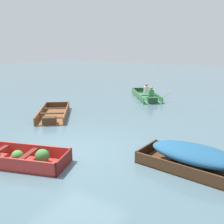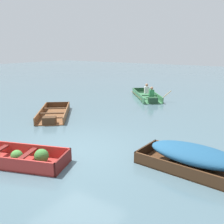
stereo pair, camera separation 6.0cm
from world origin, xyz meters
name	(u,v)px [view 1 (the left image)]	position (x,y,z in m)	size (l,w,h in m)	color
ground_plane	(76,151)	(0.00, 0.00, 0.00)	(80.00, 80.00, 0.00)	#47606B
dinghy_red_foreground	(12,157)	(-0.96, -1.58, 0.16)	(3.33, 2.07, 0.44)	#AD2D28
skiff_dark_varnish_near_moored	(196,157)	(3.47, 0.82, 0.37)	(3.02, 1.39, 0.66)	#4C2D19
skiff_wooden_brown_mid_moored	(53,114)	(-3.55, 2.41, 0.11)	(2.93, 3.20, 0.33)	brown
rowboat_green_with_crew	(147,96)	(-1.83, 8.69, 0.18)	(3.38, 3.60, 0.92)	#387047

